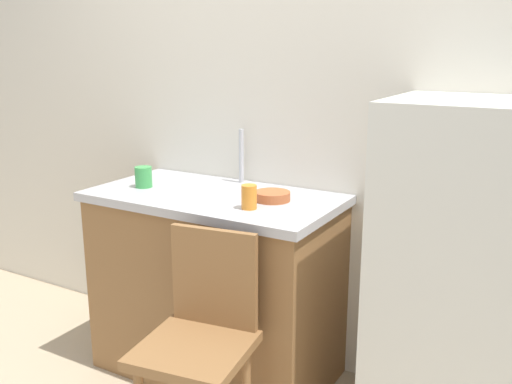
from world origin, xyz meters
TOP-DOWN VIEW (x-y plane):
  - back_wall at (0.00, 1.00)m, footprint 4.80×0.10m
  - cabinet_base at (-0.12, 0.65)m, footprint 1.12×0.60m
  - countertop at (-0.12, 0.65)m, footprint 1.16×0.64m
  - faucet at (-0.13, 0.90)m, footprint 0.02×0.02m
  - refrigerator at (1.00, 0.66)m, footprint 0.61×0.57m
  - chair at (0.15, 0.14)m, footprint 0.45×0.45m
  - terracotta_bowl at (0.17, 0.67)m, footprint 0.16×0.16m
  - cup_orange at (0.14, 0.51)m, footprint 0.07×0.07m
  - cup_green at (-0.49, 0.58)m, footprint 0.08×0.08m

SIDE VIEW (x-z plane):
  - cabinet_base at x=-0.12m, z-range 0.00..0.87m
  - chair at x=0.15m, z-range 0.05..0.94m
  - refrigerator at x=1.00m, z-range 0.00..1.39m
  - countertop at x=-0.12m, z-range 0.87..0.91m
  - terracotta_bowl at x=0.17m, z-range 0.91..0.95m
  - cup_green at x=-0.49m, z-range 0.91..1.01m
  - cup_orange at x=0.14m, z-range 0.91..1.01m
  - faucet at x=-0.13m, z-range 0.91..1.18m
  - back_wall at x=0.00m, z-range 0.00..2.41m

